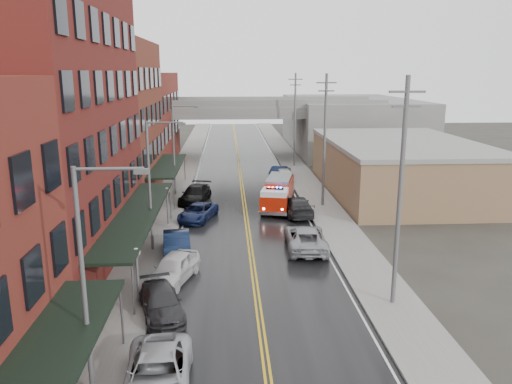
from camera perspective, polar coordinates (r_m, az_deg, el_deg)
name	(u,v)px	position (r m, az deg, el deg)	size (l,w,h in m)	color
road	(247,224)	(40.95, -1.04, -3.64)	(11.00, 160.00, 0.02)	black
sidewalk_left	(157,224)	(41.31, -11.23, -3.66)	(3.00, 160.00, 0.15)	slate
sidewalk_right	(335,221)	(41.84, 9.02, -3.34)	(3.00, 160.00, 0.15)	slate
curb_left	(178,224)	(41.11, -8.95, -3.65)	(0.30, 160.00, 0.15)	gray
curb_right	(315,222)	(41.53, 6.79, -3.40)	(0.30, 160.00, 0.15)	gray
brick_building_b	(39,123)	(34.32, -23.57, 7.22)	(9.00, 20.00, 18.00)	#581817
brick_building_c	(106,121)	(51.17, -16.77, 7.82)	(9.00, 15.00, 15.00)	brown
brick_building_far	(138,119)	(68.38, -13.36, 8.08)	(9.00, 20.00, 12.00)	maroon
tan_building	(399,169)	(53.00, 16.07, 2.58)	(14.00, 22.00, 5.00)	#93734F
right_far_block	(349,124)	(81.86, 10.59, 7.66)	(18.00, 30.00, 8.00)	slate
awning_1	(138,214)	(33.89, -13.34, -2.45)	(2.60, 18.00, 3.09)	black
awning_2	(168,166)	(50.77, -10.02, 3.00)	(2.60, 13.00, 3.09)	black
globe_lamp_1	(137,263)	(27.38, -13.48, -7.85)	(0.44, 0.44, 3.12)	#59595B
globe_lamp_2	(167,198)	(40.59, -10.12, -0.64)	(0.44, 0.44, 3.12)	#59595B
street_lamp_0	(89,270)	(19.12, -18.52, -8.50)	(2.64, 0.22, 9.00)	#59595B
street_lamp_1	(153,178)	(34.18, -11.71, 1.56)	(2.64, 0.22, 9.00)	#59595B
street_lamp_2	(176,144)	(49.82, -9.11, 5.40)	(2.64, 0.22, 9.00)	#59595B
utility_pole_0	(400,190)	(26.27, 16.17, 0.20)	(1.80, 0.24, 12.00)	#59595B
utility_pole_1	(325,139)	(45.31, 7.85, 6.07)	(1.80, 0.24, 12.00)	#59595B
utility_pole_2	(295,118)	(64.93, 4.46, 8.40)	(1.80, 0.24, 12.00)	#59595B
overpass	(238,116)	(71.36, -2.11, 8.64)	(40.00, 10.00, 7.50)	slate
fire_truck	(278,192)	(45.37, 2.52, -0.04)	(4.15, 7.68, 2.68)	#B01A08
parked_car_left_2	(157,375)	(20.77, -11.21, -19.87)	(2.59, 5.61, 1.56)	#AFB3B8
parked_car_left_3	(161,302)	(26.49, -10.77, -12.30)	(1.92, 4.71, 1.37)	#2A2A2D
parked_car_left_4	(173,268)	(30.25, -9.41, -8.58)	(1.94, 4.82, 1.64)	silver
parked_car_left_5	(177,245)	(34.01, -9.04, -6.02)	(1.74, 5.00, 1.65)	#0E1A33
parked_car_left_6	(198,212)	(42.09, -6.66, -2.31)	(2.26, 4.89, 1.36)	#121C44
parked_car_left_7	(195,194)	(47.68, -6.95, -0.25)	(2.27, 5.58, 1.62)	black
parked_car_right_0	(306,238)	(35.19, 5.68, -5.24)	(2.73, 5.92, 1.65)	#989A9F
parked_car_right_1	(297,206)	(43.36, 4.75, -1.62)	(2.24, 5.51, 1.60)	black
parked_car_right_2	(284,174)	(56.79, 3.19, 2.03)	(1.84, 4.57, 1.56)	white
parked_car_right_3	(280,172)	(58.33, 2.78, 2.33)	(1.60, 4.60, 1.51)	black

